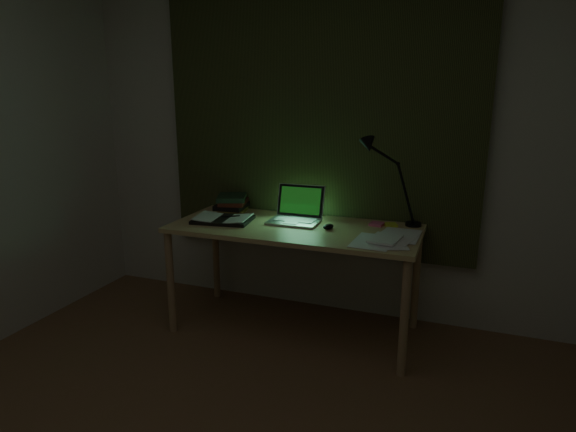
% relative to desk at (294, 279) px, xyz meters
% --- Properties ---
extents(wall_back, '(3.50, 0.00, 2.50)m').
position_rel_desk_xyz_m(wall_back, '(0.02, 0.43, 0.89)').
color(wall_back, beige).
rests_on(wall_back, ground).
extents(curtain, '(2.20, 0.06, 2.00)m').
position_rel_desk_xyz_m(curtain, '(0.02, 0.39, 1.09)').
color(curtain, '#2E3319').
rests_on(curtain, wall_back).
extents(desk, '(1.59, 0.69, 0.72)m').
position_rel_desk_xyz_m(desk, '(0.00, 0.00, 0.00)').
color(desk, tan).
rests_on(desk, floor).
extents(laptop, '(0.33, 0.37, 0.23)m').
position_rel_desk_xyz_m(laptop, '(-0.03, 0.08, 0.48)').
color(laptop, silver).
rests_on(laptop, desk).
extents(open_textbook, '(0.41, 0.32, 0.03)m').
position_rel_desk_xyz_m(open_textbook, '(-0.49, -0.05, 0.38)').
color(open_textbook, silver).
rests_on(open_textbook, desk).
extents(book_stack, '(0.24, 0.27, 0.13)m').
position_rel_desk_xyz_m(book_stack, '(-0.55, 0.21, 0.42)').
color(book_stack, silver).
rests_on(book_stack, desk).
extents(loose_papers, '(0.36, 0.38, 0.02)m').
position_rel_desk_xyz_m(loose_papers, '(0.55, -0.10, 0.37)').
color(loose_papers, white).
rests_on(loose_papers, desk).
extents(mouse, '(0.08, 0.10, 0.03)m').
position_rel_desk_xyz_m(mouse, '(0.22, 0.01, 0.38)').
color(mouse, black).
rests_on(mouse, desk).
extents(sticky_yellow, '(0.10, 0.10, 0.02)m').
position_rel_desk_xyz_m(sticky_yellow, '(0.58, 0.22, 0.37)').
color(sticky_yellow, '#D8EB31').
rests_on(sticky_yellow, desk).
extents(sticky_pink, '(0.09, 0.09, 0.02)m').
position_rel_desk_xyz_m(sticky_pink, '(0.49, 0.21, 0.37)').
color(sticky_pink, pink).
rests_on(sticky_pink, desk).
extents(desk_lamp, '(0.42, 0.35, 0.55)m').
position_rel_desk_xyz_m(desk_lamp, '(0.71, 0.28, 0.64)').
color(desk_lamp, black).
rests_on(desk_lamp, desk).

